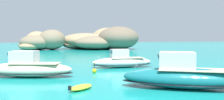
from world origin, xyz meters
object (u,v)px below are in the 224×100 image
islet_large (100,40)px  motorboat_cream (29,68)px  motorboat_red (180,63)px  motorboat_white (122,61)px  dinghy_tender (81,87)px  islet_small (41,42)px  motorboat_teal (182,76)px  channel_buoy (94,70)px

islet_large → motorboat_cream: 68.27m
motorboat_cream → motorboat_red: bearing=7.7°
motorboat_cream → motorboat_white: 14.01m
motorboat_cream → dinghy_tender: bearing=-60.1°
islet_large → dinghy_tender: 74.95m
islet_large → islet_small: (-22.78, -1.39, -0.56)m
motorboat_teal → channel_buoy: 12.38m
islet_large → islet_small: size_ratio=1.80×
channel_buoy → dinghy_tender: bearing=-108.1°
dinghy_tender → motorboat_red: bearing=34.2°
motorboat_teal → channel_buoy: (-5.74, 10.95, -0.74)m
islet_small → dinghy_tender: size_ratio=6.96×
motorboat_cream → motorboat_red: (21.40, 2.88, -0.37)m
islet_large → dinghy_tender: islet_large is taller
islet_large → channel_buoy: 65.29m
motorboat_teal → motorboat_white: bearing=92.3°
motorboat_white → motorboat_cream: bearing=-157.6°
motorboat_white → islet_small: bearing=102.7°
motorboat_red → motorboat_teal: bearing=-121.1°
islet_small → motorboat_red: (21.42, -60.04, -2.34)m
motorboat_teal → motorboat_red: size_ratio=1.80×
islet_large → motorboat_red: bearing=-91.3°
motorboat_cream → channel_buoy: (7.83, 0.83, -0.66)m
motorboat_red → channel_buoy: (-13.57, -2.05, -0.30)m
motorboat_red → motorboat_white: motorboat_white is taller
motorboat_teal → motorboat_cream: 16.92m
islet_small → motorboat_cream: size_ratio=1.76×
islet_large → motorboat_red: size_ratio=5.42×
motorboat_white → dinghy_tender: bearing=-120.6°
islet_small → motorboat_red: islet_small is taller
motorboat_cream → dinghy_tender: (4.82, -8.38, -0.77)m
motorboat_cream → motorboat_red: motorboat_cream is taller
islet_small → dinghy_tender: 71.52m
islet_large → islet_small: islet_large is taller
islet_large → motorboat_cream: (-22.76, -64.31, -2.53)m
motorboat_teal → motorboat_red: motorboat_teal is taller
islet_large → motorboat_cream: bearing=-109.5°
motorboat_teal → motorboat_red: bearing=58.9°
islet_small → motorboat_white: (12.97, -57.58, -2.06)m
islet_large → motorboat_red: islet_large is taller
motorboat_white → dinghy_tender: (-8.13, -13.72, -0.69)m
islet_small → motorboat_cream: (0.02, -62.92, -1.98)m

